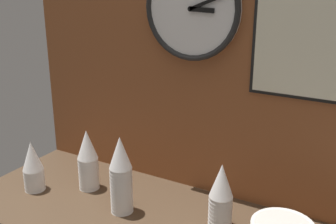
{
  "coord_description": "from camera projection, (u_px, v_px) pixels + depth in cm",
  "views": [
    {
      "loc": [
        52.5,
        -102.89,
        77.98
      ],
      "look_at": [
        -9.02,
        4.0,
        36.29
      ],
      "focal_mm": 45.0,
      "sensor_mm": 36.0,
      "label": 1
    }
  ],
  "objects": [
    {
      "name": "menu_board",
      "position": [
        317.0,
        17.0,
        1.2
      ],
      "size": [
        37.25,
        1.32,
        50.05
      ],
      "color": "black"
    },
    {
      "name": "cup_stack_far_left",
      "position": [
        33.0,
        166.0,
        1.55
      ],
      "size": [
        7.66,
        7.66,
        19.15
      ],
      "color": "white",
      "rests_on": "ground_plane"
    },
    {
      "name": "cup_stack_left",
      "position": [
        88.0,
        160.0,
        1.55
      ],
      "size": [
        7.66,
        7.66,
        23.2
      ],
      "color": "white",
      "rests_on": "ground_plane"
    },
    {
      "name": "wall_tiled_back",
      "position": [
        225.0,
        51.0,
        1.39
      ],
      "size": [
        160.0,
        3.0,
        105.0
      ],
      "color": "brown",
      "rests_on": "ground_plane"
    },
    {
      "name": "cup_stack_center_right",
      "position": [
        221.0,
        196.0,
        1.32
      ],
      "size": [
        7.66,
        7.66,
        21.85
      ],
      "color": "white",
      "rests_on": "ground_plane"
    },
    {
      "name": "cup_stack_center_left",
      "position": [
        121.0,
        175.0,
        1.39
      ],
      "size": [
        7.66,
        7.66,
        27.24
      ],
      "color": "white",
      "rests_on": "ground_plane"
    },
    {
      "name": "wall_clock",
      "position": [
        192.0,
        9.0,
        1.38
      ],
      "size": [
        34.61,
        2.7,
        34.61
      ],
      "color": "white"
    }
  ]
}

